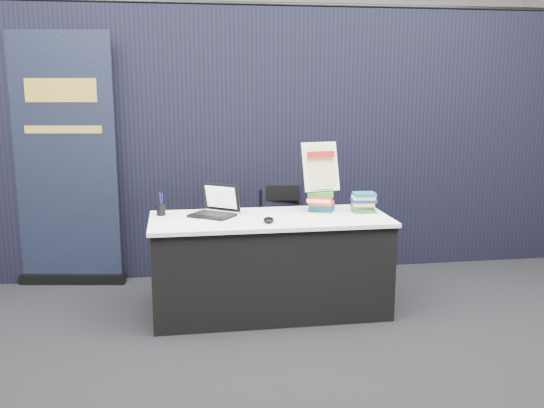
{
  "coord_description": "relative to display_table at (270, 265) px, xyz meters",
  "views": [
    {
      "loc": [
        -0.69,
        -3.85,
        1.74
      ],
      "look_at": [
        0.02,
        0.55,
        0.85
      ],
      "focal_mm": 40.0,
      "sensor_mm": 36.0,
      "label": 1
    }
  ],
  "objects": [
    {
      "name": "brochure_left",
      "position": [
        -0.63,
        -0.18,
        0.38
      ],
      "size": [
        0.34,
        0.25,
        0.0
      ],
      "primitive_type": "cube",
      "rotation": [
        0.0,
        0.0,
        0.04
      ],
      "color": "white",
      "rests_on": "display_table"
    },
    {
      "name": "brochure_mid",
      "position": [
        -0.42,
        -0.16,
        0.38
      ],
      "size": [
        0.32,
        0.25,
        0.0
      ],
      "primitive_type": "cube",
      "rotation": [
        0.0,
        0.0,
        -0.16
      ],
      "color": "silver",
      "rests_on": "display_table"
    },
    {
      "name": "display_table",
      "position": [
        0.0,
        0.0,
        0.0
      ],
      "size": [
        1.8,
        0.75,
        0.75
      ],
      "color": "black",
      "rests_on": "floor"
    },
    {
      "name": "drape_partition",
      "position": [
        0.0,
        1.05,
        0.82
      ],
      "size": [
        6.0,
        0.08,
        2.4
      ],
      "primitive_type": "cube",
      "color": "black",
      "rests_on": "floor"
    },
    {
      "name": "book_stack_tall",
      "position": [
        0.43,
        0.16,
        0.45
      ],
      "size": [
        0.23,
        0.21,
        0.16
      ],
      "rotation": [
        0.0,
        0.0,
        -0.41
      ],
      "color": "#175959",
      "rests_on": "display_table"
    },
    {
      "name": "pullup_banner",
      "position": [
        -1.62,
        0.95,
        0.59
      ],
      "size": [
        0.93,
        0.25,
        2.17
      ],
      "rotation": [
        0.0,
        0.0,
        -0.16
      ],
      "color": "black",
      "rests_on": "floor"
    },
    {
      "name": "floor",
      "position": [
        0.0,
        -0.55,
        -0.38
      ],
      "size": [
        8.0,
        8.0,
        0.0
      ],
      "primitive_type": "plane",
      "color": "black",
      "rests_on": "ground"
    },
    {
      "name": "brochure_right",
      "position": [
        -0.56,
        -0.15,
        0.38
      ],
      "size": [
        0.4,
        0.35,
        0.0
      ],
      "primitive_type": "cube",
      "rotation": [
        0.0,
        0.0,
        0.46
      ],
      "color": "white",
      "rests_on": "display_table"
    },
    {
      "name": "pen_cup",
      "position": [
        -0.81,
        0.19,
        0.42
      ],
      "size": [
        0.09,
        0.09,
        0.09
      ],
      "primitive_type": "cylinder",
      "rotation": [
        0.0,
        0.0,
        -0.34
      ],
      "color": "black",
      "rests_on": "display_table"
    },
    {
      "name": "laptop",
      "position": [
        -0.43,
        0.12,
        0.43
      ],
      "size": [
        0.38,
        0.41,
        0.24
      ],
      "rotation": [
        0.0,
        0.0,
        -0.64
      ],
      "color": "black",
      "rests_on": "display_table"
    },
    {
      "name": "wall_back",
      "position": [
        0.0,
        3.45,
        1.37
      ],
      "size": [
        8.0,
        0.02,
        3.5
      ],
      "primitive_type": "cube",
      "color": "beige",
      "rests_on": "floor"
    },
    {
      "name": "book_stack_short",
      "position": [
        0.75,
        0.08,
        0.45
      ],
      "size": [
        0.2,
        0.16,
        0.15
      ],
      "rotation": [
        0.0,
        0.0,
        -0.13
      ],
      "color": "#1D6D1E",
      "rests_on": "display_table"
    },
    {
      "name": "stacking_chair",
      "position": [
        0.25,
        0.87,
        0.08
      ],
      "size": [
        0.41,
        0.42,
        0.82
      ],
      "rotation": [
        0.0,
        0.0,
        -0.12
      ],
      "color": "black",
      "rests_on": "floor"
    },
    {
      "name": "mouse",
      "position": [
        -0.04,
        -0.18,
        0.39
      ],
      "size": [
        0.09,
        0.13,
        0.04
      ],
      "primitive_type": "ellipsoid",
      "rotation": [
        0.0,
        0.0,
        -0.15
      ],
      "color": "black",
      "rests_on": "display_table"
    },
    {
      "name": "info_sign",
      "position": [
        0.43,
        0.19,
        0.72
      ],
      "size": [
        0.3,
        0.17,
        0.4
      ],
      "rotation": [
        0.0,
        0.0,
        0.16
      ],
      "color": "black",
      "rests_on": "book_stack_tall"
    }
  ]
}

